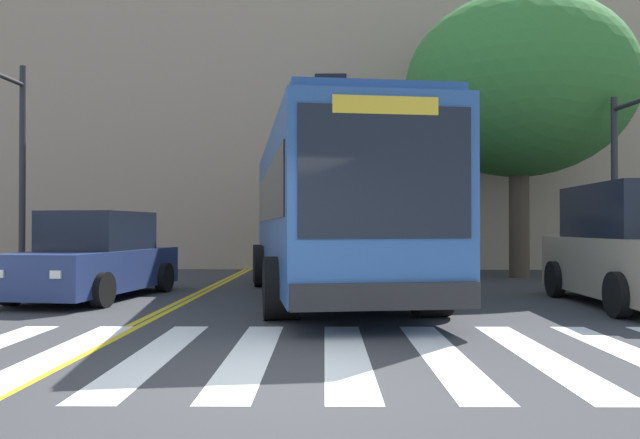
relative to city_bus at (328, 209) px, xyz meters
name	(u,v)px	position (x,y,z in m)	size (l,w,h in m)	color
ground_plane	(271,385)	(-0.47, -7.52, -1.88)	(120.00, 120.00, 0.00)	#38383A
crosswalk	(250,355)	(-0.85, -6.20, -1.87)	(13.93, 4.33, 0.01)	white
lane_line_yellow_inner	(244,270)	(-2.96, 7.80, -1.87)	(0.12, 36.00, 0.01)	gold
lane_line_yellow_outer	(248,270)	(-2.80, 7.80, -1.87)	(0.12, 36.00, 0.01)	gold
city_bus	(328,209)	(0.00, 0.00, 0.00)	(4.19, 10.78, 3.49)	#2D5699
car_navy_near_lane	(96,259)	(-4.85, -0.49, -1.06)	(2.51, 4.75, 1.81)	navy
car_tan_far_lane	(637,249)	(5.78, -1.63, -0.80)	(2.31, 4.97, 2.29)	tan
car_black_behind_bus	(349,245)	(0.67, 9.23, -1.04)	(2.17, 4.32, 1.83)	black
street_tree_curbside_large	(519,87)	(5.58, 5.08, 3.74)	(8.83, 8.85, 8.31)	#4C3D2D
building_facade	(331,126)	(0.01, 13.10, 3.92)	(42.33, 9.72, 11.58)	tan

